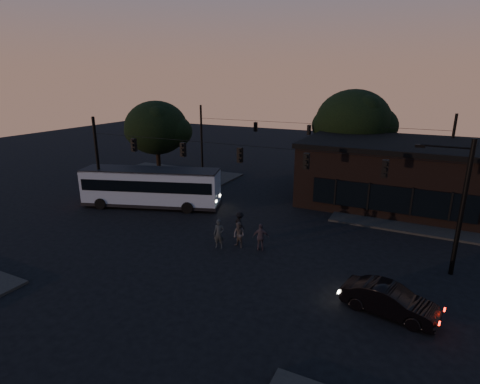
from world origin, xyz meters
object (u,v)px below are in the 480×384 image
at_px(pedestrian_a, 219,234).
at_px(car, 389,300).
at_px(bus, 151,186).
at_px(building, 397,173).
at_px(pedestrian_d, 240,223).
at_px(pedestrian_b, 239,235).
at_px(pedestrian_c, 261,237).

bearing_deg(pedestrian_a, car, -31.09).
bearing_deg(car, bus, 79.97).
bearing_deg(pedestrian_a, building, 41.67).
distance_m(car, pedestrian_a, 10.75).
bearing_deg(pedestrian_d, building, -91.47).
xyz_separation_m(bus, car, (19.50, -7.34, -1.12)).
bearing_deg(car, pedestrian_b, 80.85).
height_order(bus, pedestrian_d, bus).
relative_size(building, car, 3.67).
distance_m(pedestrian_c, pedestrian_d, 2.83).
distance_m(pedestrian_a, pedestrian_b, 1.27).
height_order(car, pedestrian_c, pedestrian_c).
height_order(bus, pedestrian_a, bus).
relative_size(car, pedestrian_a, 2.22).
bearing_deg(bus, car, -39.35).
xyz_separation_m(car, pedestrian_b, (-9.30, 3.34, 0.15)).
xyz_separation_m(building, pedestrian_d, (-8.91, -12.22, -1.89)).
xyz_separation_m(pedestrian_a, pedestrian_c, (2.52, 0.83, -0.06)).
bearing_deg(building, bus, -151.09).
distance_m(pedestrian_b, pedestrian_d, 2.05).
bearing_deg(car, pedestrian_d, 73.54).
height_order(bus, car, bus).
relative_size(building, pedestrian_b, 9.14).
bearing_deg(pedestrian_b, pedestrian_d, 131.84).
distance_m(bus, pedestrian_d, 9.63).
height_order(building, bus, building).
xyz_separation_m(building, pedestrian_a, (-9.13, -14.70, -1.76)).
xyz_separation_m(building, pedestrian_b, (-8.04, -14.07, -1.87)).
xyz_separation_m(pedestrian_b, pedestrian_c, (1.43, 0.20, 0.04)).
distance_m(building, pedestrian_a, 17.39).
distance_m(building, pedestrian_c, 15.48).
height_order(building, pedestrian_c, building).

